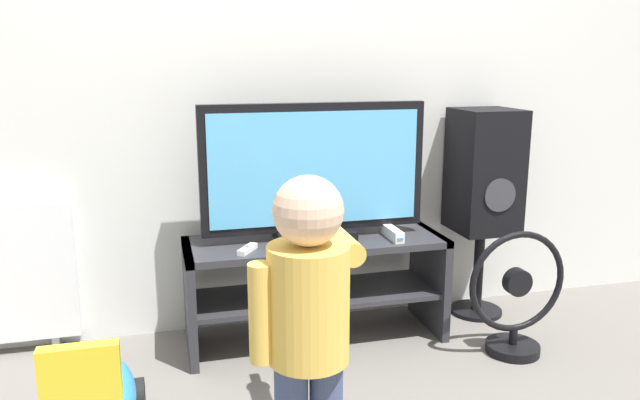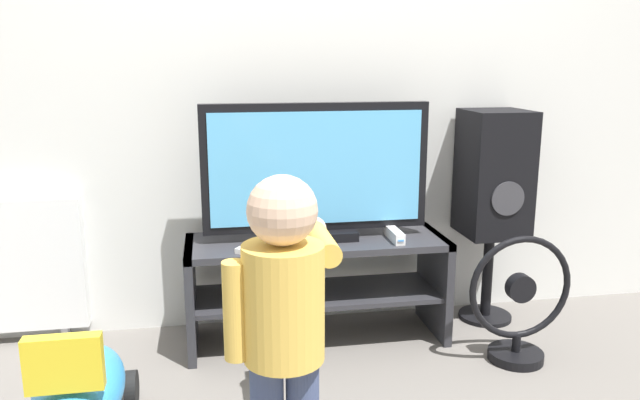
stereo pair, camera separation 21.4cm
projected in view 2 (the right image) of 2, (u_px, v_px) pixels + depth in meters
name	position (u px, v px, depth m)	size (l,w,h in m)	color
ground_plane	(325.00, 358.00, 2.69)	(16.00, 16.00, 0.00)	slate
wall_back	(306.00, 50.00, 2.87)	(10.00, 0.06, 2.60)	silver
tv_stand	(317.00, 273.00, 2.82)	(1.16, 0.40, 0.48)	#2D2D33
television	(316.00, 173.00, 2.73)	(1.00, 0.20, 0.60)	black
game_console	(394.00, 234.00, 2.76)	(0.04, 0.20, 0.05)	white
remote_primary	(246.00, 247.00, 2.62)	(0.10, 0.13, 0.03)	white
child	(284.00, 304.00, 1.84)	(0.36, 0.52, 0.95)	#3F4C72
speaker_tower	(493.00, 179.00, 2.95)	(0.29, 0.31, 1.03)	black
floor_fan	(519.00, 306.00, 2.62)	(0.45, 0.23, 0.55)	black
ride_on_toy	(79.00, 392.00, 2.09)	(0.33, 0.60, 0.45)	#338CD1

